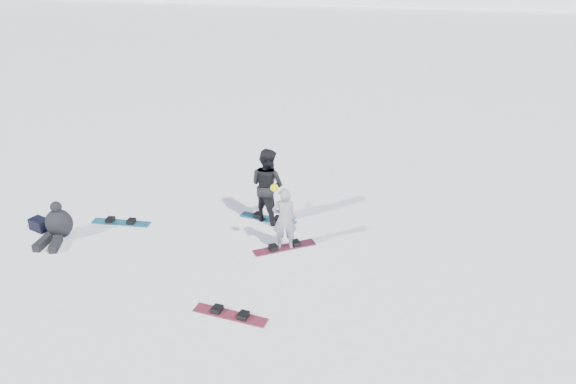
% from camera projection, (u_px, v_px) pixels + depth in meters
% --- Properties ---
extents(ground, '(420.00, 420.00, 0.00)m').
position_uv_depth(ground, '(315.00, 285.00, 11.76)').
color(ground, white).
rests_on(ground, ground).
extents(snowboarder_woman, '(0.64, 0.50, 1.68)m').
position_uv_depth(snowboarder_woman, '(284.00, 219.00, 12.78)').
color(snowboarder_woman, '#99989D').
rests_on(snowboarder_woman, ground).
extents(snowboarder_man, '(1.18, 1.09, 1.93)m').
position_uv_depth(snowboarder_man, '(267.00, 185.00, 14.00)').
color(snowboarder_man, black).
rests_on(snowboarder_man, ground).
extents(seated_rider, '(0.76, 1.16, 0.93)m').
position_uv_depth(seated_rider, '(58.00, 224.00, 13.41)').
color(seated_rider, black).
rests_on(seated_rider, ground).
extents(gear_bag, '(0.53, 0.44, 0.30)m').
position_uv_depth(gear_bag, '(39.00, 224.00, 13.86)').
color(gear_bag, black).
rests_on(gear_bag, ground).
extents(snowboard_woman, '(1.41, 1.05, 0.03)m').
position_uv_depth(snowboard_woman, '(285.00, 248.00, 13.10)').
color(snowboard_woman, maroon).
rests_on(snowboard_woman, ground).
extents(snowboard_man, '(1.53, 0.56, 0.03)m').
position_uv_depth(snowboard_man, '(268.00, 219.00, 14.41)').
color(snowboard_man, teal).
rests_on(snowboard_man, ground).
extents(snowboard_loose_b, '(1.53, 0.51, 0.03)m').
position_uv_depth(snowboard_loose_b, '(230.00, 315.00, 10.81)').
color(snowboard_loose_b, maroon).
rests_on(snowboard_loose_b, ground).
extents(snowboard_loose_c, '(1.51, 0.34, 0.03)m').
position_uv_depth(snowboard_loose_c, '(121.00, 223.00, 14.22)').
color(snowboard_loose_c, teal).
rests_on(snowboard_loose_c, ground).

